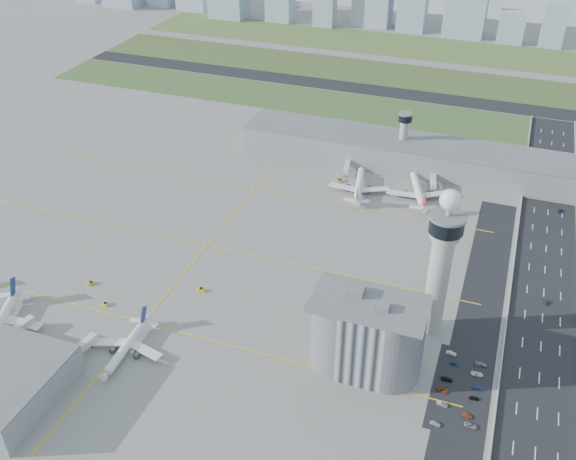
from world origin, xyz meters
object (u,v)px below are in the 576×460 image
(car_lot_8, at_px, (474,398))
(car_lot_11, at_px, (481,364))
(tug_2, at_px, (105,304))
(car_lot_1, at_px, (442,404))
(car_lot_9, at_px, (478,388))
(car_lot_10, at_px, (477,374))
(tug_0, at_px, (91,283))
(secondary_tower, at_px, (404,134))
(car_lot_6, at_px, (471,426))
(tug_5, at_px, (434,228))
(tug_3, at_px, (201,289))
(airplane_near_c, at_px, (125,344))
(tug_1, at_px, (91,337))
(jet_bridge_near_2, at_px, (69,360))
(car_lot_0, at_px, (435,423))
(car_lot_2, at_px, (442,390))
(car_lot_5, at_px, (451,353))
(jet_bridge_far_0, at_px, (348,164))
(tug_4, at_px, (340,180))
(car_lot_4, at_px, (454,363))
(car_hw_4, at_px, (537,160))
(airplane_far_a, at_px, (359,182))
(jet_bridge_near_1, at_px, (5,341))
(control_tower, at_px, (441,258))
(car_hw_1, at_px, (546,302))
(airplane_far_b, at_px, (419,187))
(car_lot_7, at_px, (467,415))
(car_hw_2, at_px, (560,211))
(admin_building, at_px, (367,335))
(car_lot_3, at_px, (447,379))

(car_lot_8, relative_size, car_lot_11, 0.76)
(tug_2, height_order, car_lot_1, tug_2)
(car_lot_9, height_order, car_lot_10, car_lot_9)
(tug_0, bearing_deg, car_lot_1, 34.13)
(secondary_tower, bearing_deg, car_lot_6, -71.29)
(secondary_tower, relative_size, tug_5, 9.45)
(secondary_tower, relative_size, tug_3, 10.65)
(airplane_near_c, bearing_deg, car_lot_1, 94.52)
(secondary_tower, bearing_deg, tug_1, -113.28)
(jet_bridge_near_2, distance_m, tug_5, 183.15)
(car_lot_0, bearing_deg, car_lot_11, -10.95)
(tug_3, height_order, car_lot_6, tug_3)
(car_lot_6, height_order, car_lot_9, car_lot_6)
(car_lot_2, xyz_separation_m, car_lot_5, (0.24, 20.10, 0.06))
(jet_bridge_far_0, relative_size, tug_4, 4.46)
(tug_4, xyz_separation_m, car_lot_4, (81.84, -124.05, -0.35))
(jet_bridge_far_0, distance_m, car_lot_2, 176.13)
(tug_2, height_order, car_hw_4, tug_2)
(airplane_far_a, relative_size, car_lot_8, 11.70)
(jet_bridge_far_0, xyz_separation_m, tug_3, (-28.78, -134.86, -1.98))
(tug_2, bearing_deg, car_lot_2, -6.79)
(jet_bridge_near_1, xyz_separation_m, tug_0, (7.86, 45.44, -2.06))
(control_tower, height_order, car_lot_11, control_tower)
(airplane_near_c, relative_size, car_lot_9, 9.38)
(tug_4, bearing_deg, car_lot_2, -67.78)
(jet_bridge_near_1, height_order, car_hw_1, jet_bridge_near_1)
(airplane_far_a, xyz_separation_m, airplane_far_b, (32.08, 5.00, 0.17))
(car_lot_7, xyz_separation_m, car_hw_4, (14.83, 213.83, 0.06))
(secondary_tower, distance_m, car_lot_1, 190.20)
(car_lot_6, distance_m, car_hw_2, 162.70)
(jet_bridge_near_1, bearing_deg, tug_0, 0.19)
(car_lot_2, bearing_deg, tug_1, 108.38)
(jet_bridge_near_1, bearing_deg, tug_2, -22.30)
(admin_building, bearing_deg, car_lot_9, 3.31)
(jet_bridge_near_1, height_order, tug_5, jet_bridge_near_1)
(secondary_tower, relative_size, tug_0, 11.71)
(tug_0, relative_size, car_lot_2, 0.64)
(car_hw_1, xyz_separation_m, car_hw_2, (5.00, 81.69, -0.01))
(tug_1, relative_size, car_hw_4, 0.94)
(tug_2, xyz_separation_m, tug_4, (63.06, 140.05, 0.12))
(airplane_far_b, distance_m, jet_bridge_far_0, 49.30)
(admin_building, height_order, car_lot_11, admin_building)
(car_lot_3, xyz_separation_m, car_lot_8, (10.57, -5.83, -0.03))
(admin_building, relative_size, car_lot_5, 10.60)
(car_hw_4, bearing_deg, car_lot_11, -95.66)
(car_lot_1, relative_size, car_hw_4, 1.08)
(car_lot_3, distance_m, car_hw_1, 68.47)
(tug_2, height_order, car_lot_8, tug_2)
(admin_building, bearing_deg, secondary_tower, 97.29)
(jet_bridge_near_2, bearing_deg, car_lot_8, -66.16)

